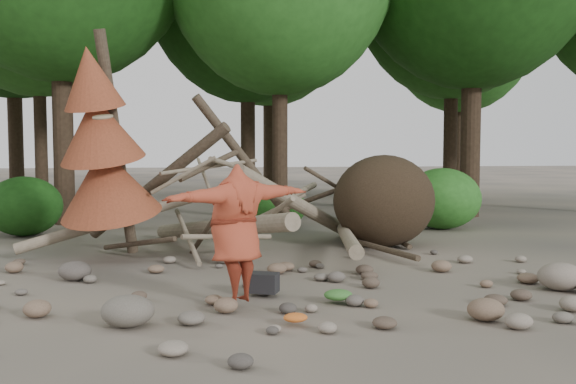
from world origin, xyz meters
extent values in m
plane|color=#514C44|center=(0.00, 0.00, 0.00)|extent=(120.00, 120.00, 0.00)
ellipsoid|color=#332619|center=(2.60, 4.30, 0.99)|extent=(2.20, 1.87, 1.98)
cylinder|color=gray|center=(-1.00, 3.70, 0.55)|extent=(2.61, 5.11, 1.08)
cylinder|color=gray|center=(0.80, 4.20, 0.90)|extent=(3.18, 3.71, 1.90)
cylinder|color=brown|center=(-2.20, 4.60, 1.40)|extent=(3.08, 1.91, 2.49)
cylinder|color=gray|center=(1.60, 3.50, 0.35)|extent=(1.13, 4.98, 0.43)
cylinder|color=brown|center=(-0.30, 4.80, 1.80)|extent=(2.39, 1.03, 2.89)
cylinder|color=gray|center=(-3.00, 4.00, 0.70)|extent=(3.71, 0.86, 1.20)
cylinder|color=#4C3F30|center=(-2.50, 3.50, 0.30)|extent=(1.52, 1.70, 0.49)
cylinder|color=gray|center=(0.20, 4.40, 0.80)|extent=(1.57, 0.85, 0.69)
cylinder|color=#4C3F30|center=(1.80, 4.90, 1.20)|extent=(1.92, 1.25, 1.10)
cylinder|color=gray|center=(-1.20, 4.20, 1.50)|extent=(0.37, 1.42, 0.85)
cylinder|color=#4C3F30|center=(2.20, 3.20, 0.15)|extent=(0.79, 2.54, 0.12)
cylinder|color=gray|center=(-0.80, 3.10, 0.45)|extent=(1.78, 1.11, 0.29)
cylinder|color=#4C3F30|center=(-2.90, 3.80, 2.20)|extent=(0.67, 1.13, 4.35)
cone|color=brown|center=(-3.06, 3.49, 1.50)|extent=(2.06, 2.13, 1.86)
cone|color=brown|center=(-3.16, 3.28, 2.50)|extent=(1.71, 1.78, 1.65)
cone|color=brown|center=(-3.26, 3.09, 3.40)|extent=(1.23, 1.30, 1.41)
cylinder|color=#38281C|center=(-5.00, 9.50, 4.48)|extent=(0.56, 0.56, 8.96)
cylinder|color=#38281C|center=(1.00, 9.20, 3.57)|extent=(0.44, 0.44, 7.14)
cylinder|color=#38281C|center=(7.00, 9.80, 4.72)|extent=(0.60, 0.60, 9.45)
cylinder|color=#38281C|center=(-6.50, 13.50, 3.78)|extent=(0.42, 0.42, 7.56)
cylinder|color=#38281C|center=(0.50, 14.20, 4.27)|extent=(0.52, 0.52, 8.54)
cylinder|color=#38281C|center=(8.00, 13.80, 4.06)|extent=(0.50, 0.50, 8.12)
cylinder|color=#38281C|center=(-9.00, 20.00, 4.83)|extent=(0.62, 0.62, 9.66)
cylinder|color=#38281C|center=(2.00, 20.50, 4.38)|extent=(0.54, 0.54, 8.75)
cylinder|color=#38281C|center=(11.00, 20.00, 3.92)|extent=(0.46, 0.46, 7.84)
ellipsoid|color=#24621C|center=(11.00, 20.00, 8.06)|extent=(7.17, 7.17, 8.60)
ellipsoid|color=#1B4D14|center=(-5.50, 7.20, 0.72)|extent=(1.80, 1.80, 1.44)
ellipsoid|color=#24621C|center=(0.80, 7.80, 0.56)|extent=(1.40, 1.40, 1.12)
ellipsoid|color=#2E7424|center=(5.00, 7.00, 0.80)|extent=(2.00, 2.00, 1.60)
imported|color=#A53C25|center=(-0.88, -0.49, 1.00)|extent=(2.26, 1.69, 1.84)
cylinder|color=#897556|center=(-2.61, -0.17, 2.54)|extent=(0.34, 0.33, 0.11)
cube|color=black|center=(-0.46, 0.07, 0.14)|extent=(0.49, 0.42, 0.28)
ellipsoid|color=#37702D|center=(0.51, -0.51, 0.07)|extent=(0.40, 0.33, 0.15)
ellipsoid|color=#C55E21|center=(-0.24, -1.51, 0.05)|extent=(0.29, 0.24, 0.11)
ellipsoid|color=#666055|center=(-2.22, -1.24, 0.19)|extent=(0.63, 0.57, 0.38)
ellipsoid|color=brown|center=(2.13, -1.60, 0.14)|extent=(0.46, 0.42, 0.28)
ellipsoid|color=gray|center=(4.00, -0.17, 0.21)|extent=(0.69, 0.62, 0.41)
ellipsoid|color=#5E554F|center=(-3.34, 1.61, 0.16)|extent=(0.52, 0.47, 0.31)
camera|label=1|loc=(-1.42, -8.96, 2.14)|focal=40.00mm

